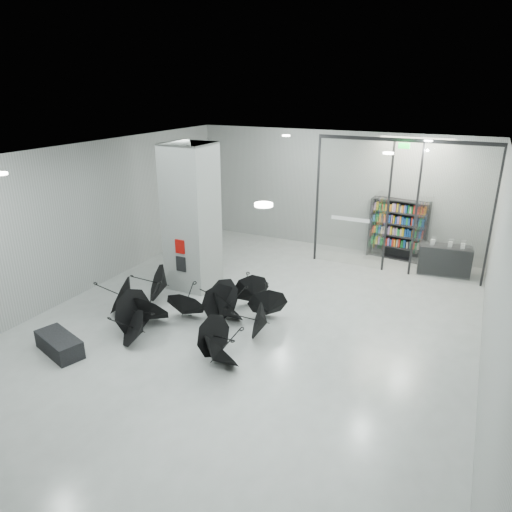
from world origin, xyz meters
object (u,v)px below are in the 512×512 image
at_px(bench, 59,344).
at_px(shop_counter, 444,260).
at_px(bookshelf, 398,230).
at_px(column, 192,217).
at_px(umbrella_cluster, 192,313).

bearing_deg(bench, shop_counter, 67.57).
bearing_deg(shop_counter, bookshelf, 146.41).
distance_m(column, umbrella_cluster, 2.92).
bearing_deg(umbrella_cluster, column, 121.53).
height_order(column, umbrella_cluster, column).
bearing_deg(column, bookshelf, 44.86).
distance_m(bookshelf, shop_counter, 1.81).
relative_size(bookshelf, shop_counter, 1.33).
xyz_separation_m(column, shop_counter, (6.33, 3.98, -1.55)).
distance_m(bookshelf, umbrella_cluster, 7.67).
height_order(bench, shop_counter, shop_counter).
xyz_separation_m(column, bench, (-0.62, -4.31, -1.80)).
relative_size(column, umbrella_cluster, 0.82).
relative_size(shop_counter, umbrella_cluster, 0.31).
bearing_deg(column, bench, -98.19).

